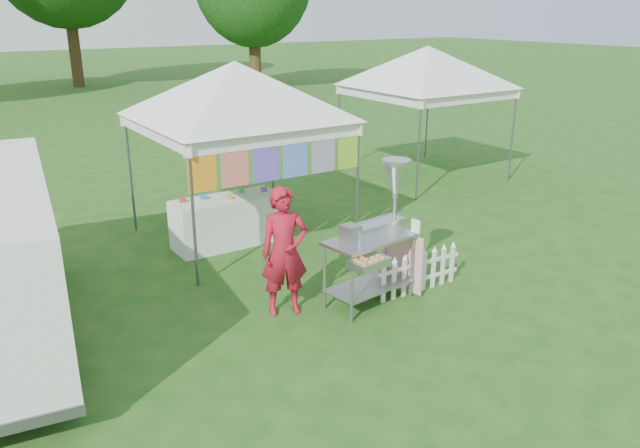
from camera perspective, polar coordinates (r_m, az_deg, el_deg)
ground at (r=8.21m, az=3.98°, el=-8.41°), size 120.00×120.00×0.00m
canopy_main at (r=10.30m, az=-7.80°, el=14.49°), size 4.24×4.24×3.45m
canopy_right at (r=14.68m, az=9.86°, el=15.74°), size 4.24×4.24×3.45m
donut_cart at (r=8.27m, az=5.65°, el=0.20°), size 1.38×1.10×1.90m
vendor at (r=7.97m, az=-3.27°, el=-2.55°), size 0.71×0.57×1.70m
picket_fence at (r=8.85m, az=9.04°, el=-4.44°), size 1.44×0.04×0.56m
display_table at (r=10.56m, az=-8.49°, el=0.26°), size 1.80×0.70×0.82m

